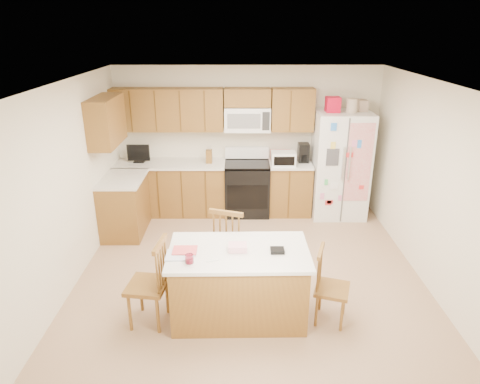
{
  "coord_description": "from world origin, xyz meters",
  "views": [
    {
      "loc": [
        -0.14,
        -5.03,
        3.12
      ],
      "look_at": [
        -0.13,
        0.35,
        1.01
      ],
      "focal_mm": 32.0,
      "sensor_mm": 36.0,
      "label": 1
    }
  ],
  "objects_px": {
    "stove": "(247,187)",
    "windsor_chair_right": "(330,288)",
    "refrigerator": "(340,164)",
    "windsor_chair_left": "(150,285)",
    "island": "(239,283)",
    "windsor_chair_back": "(231,246)"
  },
  "relations": [
    {
      "from": "stove",
      "to": "windsor_chair_right",
      "type": "distance_m",
      "value": 3.1
    },
    {
      "from": "refrigerator",
      "to": "windsor_chair_left",
      "type": "relative_size",
      "value": 2.01
    },
    {
      "from": "island",
      "to": "windsor_chair_right",
      "type": "xyz_separation_m",
      "value": [
        1.01,
        -0.09,
        -0.01
      ]
    },
    {
      "from": "refrigerator",
      "to": "windsor_chair_left",
      "type": "height_order",
      "value": "refrigerator"
    },
    {
      "from": "refrigerator",
      "to": "windsor_chair_back",
      "type": "height_order",
      "value": "refrigerator"
    },
    {
      "from": "refrigerator",
      "to": "windsor_chair_right",
      "type": "height_order",
      "value": "refrigerator"
    },
    {
      "from": "refrigerator",
      "to": "island",
      "type": "bearing_deg",
      "value": -121.28
    },
    {
      "from": "island",
      "to": "stove",
      "type": "bearing_deg",
      "value": 87.11
    },
    {
      "from": "windsor_chair_left",
      "to": "windsor_chair_right",
      "type": "relative_size",
      "value": 1.15
    },
    {
      "from": "island",
      "to": "refrigerator",
      "type": "bearing_deg",
      "value": 58.72
    },
    {
      "from": "stove",
      "to": "island",
      "type": "distance_m",
      "value": 2.89
    },
    {
      "from": "windsor_chair_right",
      "to": "refrigerator",
      "type": "bearing_deg",
      "value": 76.31
    },
    {
      "from": "windsor_chair_right",
      "to": "stove",
      "type": "bearing_deg",
      "value": 106.1
    },
    {
      "from": "refrigerator",
      "to": "windsor_chair_back",
      "type": "xyz_separation_m",
      "value": [
        -1.82,
        -2.1,
        -0.43
      ]
    },
    {
      "from": "windsor_chair_back",
      "to": "windsor_chair_right",
      "type": "distance_m",
      "value": 1.38
    },
    {
      "from": "stove",
      "to": "windsor_chair_left",
      "type": "xyz_separation_m",
      "value": [
        -1.12,
        -3.01,
        0.0
      ]
    },
    {
      "from": "refrigerator",
      "to": "windsor_chair_right",
      "type": "bearing_deg",
      "value": -103.69
    },
    {
      "from": "windsor_chair_left",
      "to": "windsor_chair_back",
      "type": "height_order",
      "value": "windsor_chair_back"
    },
    {
      "from": "stove",
      "to": "windsor_chair_left",
      "type": "height_order",
      "value": "stove"
    },
    {
      "from": "windsor_chair_left",
      "to": "stove",
      "type": "bearing_deg",
      "value": 69.63
    },
    {
      "from": "refrigerator",
      "to": "island",
      "type": "height_order",
      "value": "refrigerator"
    },
    {
      "from": "island",
      "to": "windsor_chair_back",
      "type": "bearing_deg",
      "value": 97.95
    }
  ]
}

